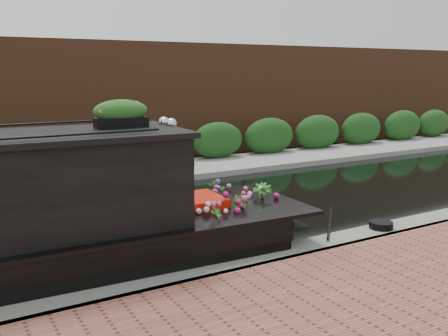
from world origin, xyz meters
TOP-DOWN VIEW (x-y plane):
  - ground at (0.00, 0.00)m, footprint 80.00×80.00m
  - near_bank_coping at (0.00, -3.30)m, footprint 40.00×0.60m
  - far_bank_path at (0.00, 4.20)m, footprint 40.00×2.40m
  - far_hedge at (0.00, 5.10)m, footprint 40.00×1.10m
  - far_brick_wall at (0.00, 7.20)m, footprint 40.00×1.00m
  - rope_fender at (1.76, -2.01)m, footprint 0.33×0.42m
  - coiled_mooring_rope at (3.03, -3.26)m, footprint 0.42×0.42m

SIDE VIEW (x-z plane):
  - ground at x=0.00m, z-range 0.00..0.00m
  - near_bank_coping at x=0.00m, z-range -0.25..0.25m
  - far_bank_path at x=0.00m, z-range -0.17..0.17m
  - far_hedge at x=0.00m, z-range -1.40..1.40m
  - far_brick_wall at x=0.00m, z-range -4.00..4.00m
  - rope_fender at x=1.76m, z-range 0.00..0.33m
  - coiled_mooring_rope at x=3.03m, z-range 0.25..0.37m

